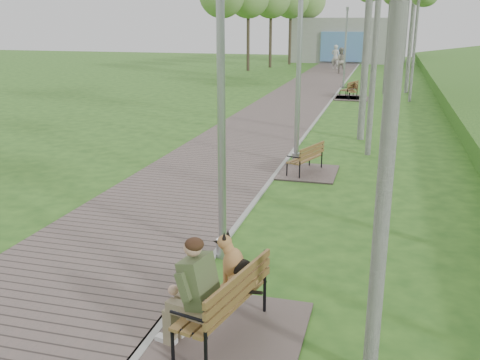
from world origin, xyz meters
name	(u,v)px	position (x,y,z in m)	size (l,w,h in m)	color
walkway	(283,110)	(-1.75, 21.50, 0.02)	(3.50, 67.00, 0.04)	#665852
kerb	(323,112)	(0.00, 21.50, 0.03)	(0.10, 67.00, 0.05)	#999993
building_north	(346,40)	(-1.50, 50.97, 1.99)	(10.00, 5.20, 4.00)	#9E9E99
bench_main	(216,305)	(0.78, 4.01, 0.47)	(1.92, 2.14, 1.68)	#665852
bench_second	(305,167)	(0.69, 11.81, 0.17)	(1.56, 1.73, 0.96)	#665852
bench_third	(351,95)	(0.88, 25.94, 0.18)	(1.62, 1.80, 1.00)	#665852
bench_far	(349,94)	(0.72, 26.40, 0.19)	(1.68, 1.87, 1.03)	#665852
lamp_post_near	(221,105)	(0.14, 6.32, 2.57)	(0.21, 0.21, 5.51)	#9D9FA4
lamp_post_second	(299,66)	(0.33, 12.59, 2.66)	(0.22, 0.22, 5.70)	#9D9FA4
lamp_post_third	(345,51)	(0.12, 30.22, 2.11)	(0.17, 0.17, 4.52)	#9D9FA4
lamp_post_far	(365,38)	(0.28, 51.06, 2.21)	(0.18, 0.18, 4.73)	#9D9FA4
pedestrian_near	(335,57)	(-1.59, 42.73, 0.96)	(0.70, 0.46, 1.92)	silver
pedestrian_far	(340,61)	(-0.87, 39.02, 0.94)	(0.92, 0.72, 1.89)	#9D9789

